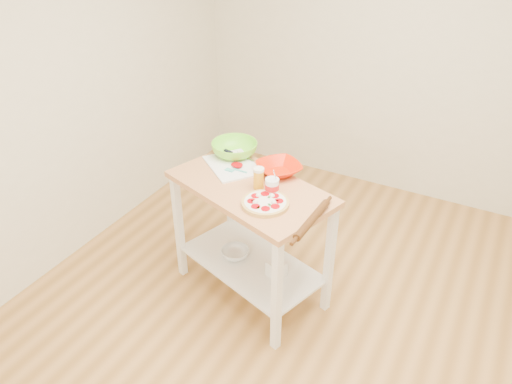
{
  "coord_description": "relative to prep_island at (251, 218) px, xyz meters",
  "views": [
    {
      "loc": [
        0.83,
        -2.1,
        2.57
      ],
      "look_at": [
        -0.48,
        0.32,
        0.86
      ],
      "focal_mm": 35.0,
      "sensor_mm": 36.0,
      "label": 1
    }
  ],
  "objects": [
    {
      "name": "spatula",
      "position": [
        -0.17,
        0.1,
        0.27
      ],
      "size": [
        0.15,
        0.05,
        0.01
      ],
      "rotation": [
        0.0,
        0.0,
        -0.01
      ],
      "color": "#46BBAE",
      "rests_on": "cutting_board"
    },
    {
      "name": "beer_pint",
      "position": [
        0.06,
        0.0,
        0.33
      ],
      "size": [
        0.07,
        0.07,
        0.14
      ],
      "color": "orange",
      "rests_on": "prep_island"
    },
    {
      "name": "shelf_bin",
      "position": [
        0.22,
        -0.04,
        -0.33
      ],
      "size": [
        0.14,
        0.14,
        0.11
      ],
      "primitive_type": "cube",
      "rotation": [
        0.0,
        0.0,
        -0.31
      ],
      "color": "white",
      "rests_on": "prep_island"
    },
    {
      "name": "pizza",
      "position": [
        0.19,
        -0.15,
        0.27
      ],
      "size": [
        0.29,
        0.29,
        0.05
      ],
      "rotation": [
        0.0,
        0.0,
        -0.55
      ],
      "color": "#DFB65F",
      "rests_on": "prep_island"
    },
    {
      "name": "orange_bowl",
      "position": [
        0.09,
        0.23,
        0.29
      ],
      "size": [
        0.4,
        0.4,
        0.07
      ],
      "primitive_type": "imported",
      "rotation": [
        0.0,
        0.0,
        -0.64
      ],
      "color": "red",
      "rests_on": "prep_island"
    },
    {
      "name": "cutting_board",
      "position": [
        -0.24,
        0.18,
        0.26
      ],
      "size": [
        0.5,
        0.48,
        0.04
      ],
      "rotation": [
        0.0,
        0.0,
        -0.65
      ],
      "color": "white",
      "rests_on": "prep_island"
    },
    {
      "name": "yogurt_tub",
      "position": [
        0.17,
        -0.02,
        0.31
      ],
      "size": [
        0.09,
        0.09,
        0.19
      ],
      "color": "white",
      "rests_on": "prep_island"
    },
    {
      "name": "knife",
      "position": [
        -0.3,
        0.31,
        0.27
      ],
      "size": [
        0.27,
        0.07,
        0.01
      ],
      "rotation": [
        0.0,
        0.0,
        -0.21
      ],
      "color": "silver",
      "rests_on": "cutting_board"
    },
    {
      "name": "prep_island",
      "position": [
        0.0,
        0.0,
        0.0
      ],
      "size": [
        1.21,
        0.9,
        0.9
      ],
      "rotation": [
        0.0,
        0.0,
        -0.31
      ],
      "color": "tan",
      "rests_on": "ground"
    },
    {
      "name": "shelf_glass_bowl",
      "position": [
        -0.13,
        0.0,
        -0.35
      ],
      "size": [
        0.26,
        0.26,
        0.06
      ],
      "primitive_type": "imported",
      "rotation": [
        0.0,
        0.0,
        -0.34
      ],
      "color": "silver",
      "rests_on": "prep_island"
    },
    {
      "name": "green_bowl",
      "position": [
        -0.3,
        0.31,
        0.31
      ],
      "size": [
        0.42,
        0.42,
        0.1
      ],
      "primitive_type": "imported",
      "rotation": [
        0.0,
        0.0,
        -0.33
      ],
      "color": "#76E52C",
      "rests_on": "prep_island"
    },
    {
      "name": "rolling_pin",
      "position": [
        0.52,
        -0.2,
        0.28
      ],
      "size": [
        0.06,
        0.41,
        0.05
      ],
      "primitive_type": "cylinder",
      "rotation": [
        1.57,
        0.0,
        -0.02
      ],
      "color": "#4E2B11",
      "rests_on": "prep_island"
    },
    {
      "name": "room_shell",
      "position": [
        0.52,
        -0.31,
        0.71
      ],
      "size": [
        4.04,
        4.54,
        2.74
      ],
      "color": "#B78243",
      "rests_on": "ground"
    }
  ]
}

